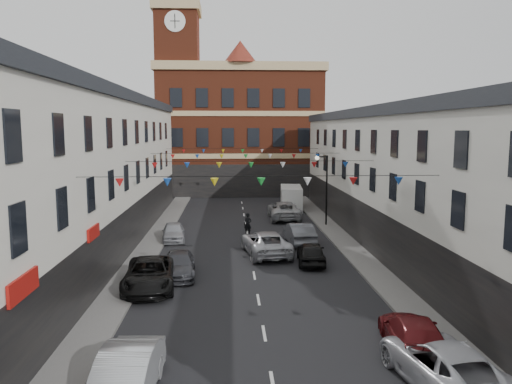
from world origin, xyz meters
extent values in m
plane|color=black|center=(0.00, 0.00, 0.00)|extent=(160.00, 160.00, 0.00)
cube|color=#605E5B|center=(-6.90, 2.00, 0.07)|extent=(1.80, 64.00, 0.15)
cube|color=#605E5B|center=(6.90, 2.00, 0.07)|extent=(1.80, 64.00, 0.15)
cube|color=beige|center=(-11.80, 1.00, 5.00)|extent=(8.00, 56.00, 10.00)
cube|color=black|center=(-11.80, 1.00, 10.35)|extent=(8.40, 56.00, 0.70)
cube|color=black|center=(-7.75, 1.00, 1.60)|extent=(0.12, 56.00, 3.20)
cube|color=silver|center=(11.80, 1.00, 4.50)|extent=(8.00, 56.00, 9.00)
cube|color=black|center=(11.80, 1.00, 9.35)|extent=(8.40, 56.00, 0.70)
cube|color=black|center=(7.75, 1.00, 1.60)|extent=(0.12, 56.00, 3.20)
cube|color=maroon|center=(0.00, 38.00, 7.50)|extent=(20.00, 12.00, 15.00)
cube|color=tan|center=(0.00, 38.00, 15.50)|extent=(20.60, 12.60, 1.00)
cone|color=maroon|center=(0.00, 33.00, 17.20)|extent=(4.00, 4.00, 2.60)
cube|color=maroon|center=(-7.50, 35.00, 12.00)|extent=(5.00, 5.00, 24.00)
cube|color=tan|center=(-7.50, 35.00, 22.50)|extent=(5.60, 5.60, 1.20)
cylinder|color=white|center=(-7.50, 32.45, 20.50)|extent=(2.40, 0.12, 2.40)
cube|color=#345326|center=(-4.00, 62.00, 5.00)|extent=(40.00, 14.00, 10.00)
cylinder|color=black|center=(6.80, 14.00, 3.00)|extent=(0.14, 0.14, 6.00)
cylinder|color=black|center=(6.40, 14.00, 5.90)|extent=(0.90, 0.10, 0.10)
sphere|color=beige|center=(5.95, 14.00, 5.80)|extent=(0.36, 0.36, 0.36)
imported|color=#ADB0B5|center=(-4.55, -12.84, 0.78)|extent=(1.90, 4.79, 1.55)
imported|color=black|center=(-5.50, -2.01, 0.77)|extent=(2.92, 5.67, 1.53)
imported|color=#36373C|center=(-4.24, 0.19, 0.65)|extent=(2.12, 4.58, 1.29)
imported|color=#9C9EA5|center=(-5.50, 9.09, 0.68)|extent=(2.00, 4.11, 1.35)
imported|color=#B4B5BD|center=(5.44, -12.53, 0.77)|extent=(3.25, 5.80, 1.53)
imported|color=#5E1215|center=(5.37, -10.04, 0.70)|extent=(2.54, 5.03, 1.40)
imported|color=black|center=(3.60, 2.29, 0.69)|extent=(1.99, 4.17, 1.38)
imported|color=#57595F|center=(3.60, 7.62, 0.78)|extent=(1.94, 4.82, 1.56)
imported|color=#A7A9AC|center=(3.60, 17.59, 0.82)|extent=(2.74, 5.89, 1.63)
imported|color=#B9BAC1|center=(1.00, 4.67, 0.79)|extent=(3.37, 6.00, 1.58)
cube|color=silver|center=(4.93, 22.94, 1.18)|extent=(2.50, 5.49, 2.36)
imported|color=black|center=(0.04, 10.85, 0.86)|extent=(0.74, 0.63, 1.72)
camera|label=1|loc=(-1.36, -27.22, 8.21)|focal=35.00mm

